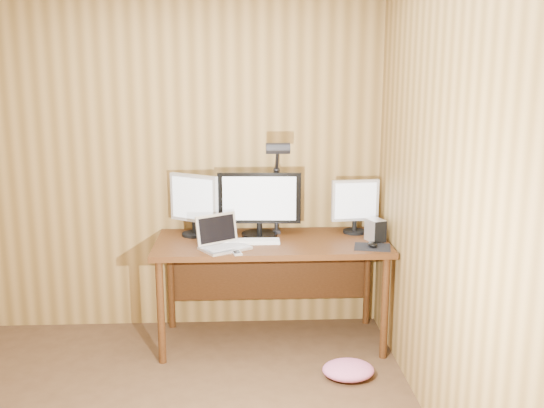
{
  "coord_description": "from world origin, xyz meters",
  "views": [
    {
      "loc": [
        0.74,
        -2.4,
        1.89
      ],
      "look_at": [
        0.93,
        1.58,
        1.02
      ],
      "focal_mm": 40.0,
      "sensor_mm": 36.0,
      "label": 1
    }
  ],
  "objects": [
    {
      "name": "fabric_pile",
      "position": [
        1.39,
        1.07,
        0.05
      ],
      "size": [
        0.4,
        0.36,
        0.1
      ],
      "primitive_type": null,
      "rotation": [
        0.0,
        0.0,
        0.31
      ],
      "color": "pink",
      "rests_on": "floor"
    },
    {
      "name": "mouse",
      "position": [
        1.59,
        1.43,
        0.77
      ],
      "size": [
        0.07,
        0.11,
        0.04
      ],
      "primitive_type": "ellipsoid",
      "rotation": [
        0.0,
        0.0,
        -0.05
      ],
      "color": "black",
      "rests_on": "mousepad"
    },
    {
      "name": "hard_drive",
      "position": [
        1.64,
        1.59,
        0.83
      ],
      "size": [
        0.13,
        0.16,
        0.15
      ],
      "rotation": [
        0.0,
        0.0,
        0.34
      ],
      "color": "silver",
      "rests_on": "desk"
    },
    {
      "name": "speaker",
      "position": [
        1.69,
        1.73,
        0.81
      ],
      "size": [
        0.05,
        0.05,
        0.12
      ],
      "primitive_type": "cylinder",
      "color": "black",
      "rests_on": "desk"
    },
    {
      "name": "laptop",
      "position": [
        0.59,
        1.47,
        0.8
      ],
      "size": [
        0.38,
        0.36,
        0.22
      ],
      "rotation": [
        0.0,
        0.0,
        0.57
      ],
      "color": "silver",
      "rests_on": "desk"
    },
    {
      "name": "mousepad",
      "position": [
        1.59,
        1.43,
        0.75
      ],
      "size": [
        0.27,
        0.24,
        0.0
      ],
      "primitive_type": "cube",
      "rotation": [
        0.0,
        0.0,
        -0.22
      ],
      "color": "black",
      "rests_on": "desk"
    },
    {
      "name": "monitor_left",
      "position": [
        0.39,
        1.79,
        0.99
      ],
      "size": [
        0.35,
        0.24,
        0.44
      ],
      "rotation": [
        0.0,
        0.0,
        -0.56
      ],
      "color": "black",
      "rests_on": "desk"
    },
    {
      "name": "monitor_center",
      "position": [
        0.85,
        1.76,
        0.99
      ],
      "size": [
        0.59,
        0.26,
        0.46
      ],
      "rotation": [
        0.0,
        0.0,
        -0.06
      ],
      "color": "black",
      "rests_on": "desk"
    },
    {
      "name": "room_shell",
      "position": [
        0.0,
        0.0,
        1.25
      ],
      "size": [
        4.0,
        4.0,
        4.0
      ],
      "color": "#4C321D",
      "rests_on": "ground"
    },
    {
      "name": "keyboard",
      "position": [
        0.78,
        1.58,
        0.76
      ],
      "size": [
        0.41,
        0.12,
        0.02
      ],
      "rotation": [
        0.0,
        0.0,
        -0.0
      ],
      "color": "white",
      "rests_on": "desk"
    },
    {
      "name": "phone",
      "position": [
        0.69,
        1.33,
        0.76
      ],
      "size": [
        0.07,
        0.11,
        0.01
      ],
      "rotation": [
        0.0,
        0.0,
        0.26
      ],
      "color": "silver",
      "rests_on": "desk"
    },
    {
      "name": "desk_lamp",
      "position": [
        0.98,
        1.75,
        1.19
      ],
      "size": [
        0.16,
        0.24,
        0.72
      ],
      "rotation": [
        0.0,
        0.0,
        -0.24
      ],
      "color": "black",
      "rests_on": "desk"
    },
    {
      "name": "desk",
      "position": [
        0.93,
        1.7,
        0.63
      ],
      "size": [
        1.6,
        0.7,
        0.75
      ],
      "color": "#42220D",
      "rests_on": "floor"
    },
    {
      "name": "monitor_right",
      "position": [
        1.54,
        1.81,
        0.96
      ],
      "size": [
        0.34,
        0.16,
        0.39
      ],
      "rotation": [
        0.0,
        0.0,
        0.1
      ],
      "color": "black",
      "rests_on": "desk"
    }
  ]
}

